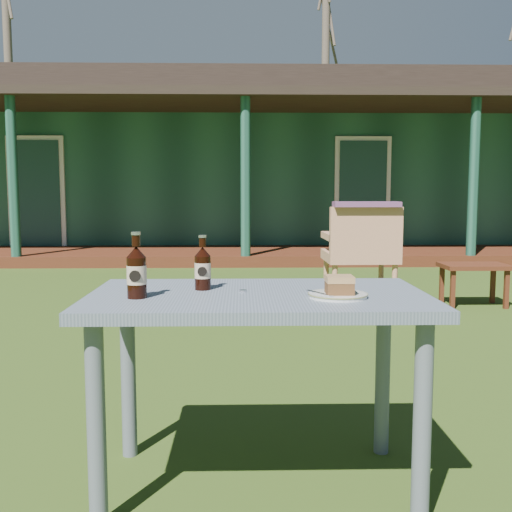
{
  "coord_description": "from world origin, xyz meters",
  "views": [
    {
      "loc": [
        -0.06,
        -3.71,
        1.08
      ],
      "look_at": [
        0.0,
        -1.3,
        0.82
      ],
      "focal_mm": 42.0,
      "sensor_mm": 36.0,
      "label": 1
    }
  ],
  "objects_px": {
    "plate": "(338,295)",
    "cola_bottle_near": "(203,268)",
    "armchair_left": "(361,248)",
    "cake_slice": "(339,285)",
    "cola_bottle_far": "(137,272)",
    "cafe_table": "(258,321)",
    "side_table": "(474,270)"
  },
  "relations": [
    {
      "from": "cola_bottle_far",
      "to": "armchair_left",
      "type": "distance_m",
      "value": 4.15
    },
    {
      "from": "cola_bottle_far",
      "to": "side_table",
      "type": "height_order",
      "value": "cola_bottle_far"
    },
    {
      "from": "cafe_table",
      "to": "cola_bottle_near",
      "type": "bearing_deg",
      "value": 159.03
    },
    {
      "from": "cake_slice",
      "to": "cola_bottle_near",
      "type": "bearing_deg",
      "value": 158.94
    },
    {
      "from": "cake_slice",
      "to": "cola_bottle_near",
      "type": "distance_m",
      "value": 0.51
    },
    {
      "from": "cafe_table",
      "to": "plate",
      "type": "bearing_deg",
      "value": -19.35
    },
    {
      "from": "cake_slice",
      "to": "cola_bottle_far",
      "type": "bearing_deg",
      "value": 178.8
    },
    {
      "from": "armchair_left",
      "to": "cake_slice",
      "type": "bearing_deg",
      "value": -102.49
    },
    {
      "from": "armchair_left",
      "to": "plate",
      "type": "bearing_deg",
      "value": -102.57
    },
    {
      "from": "cake_slice",
      "to": "cola_bottle_far",
      "type": "relative_size",
      "value": 0.41
    },
    {
      "from": "plate",
      "to": "cola_bottle_far",
      "type": "relative_size",
      "value": 0.9
    },
    {
      "from": "cola_bottle_far",
      "to": "cake_slice",
      "type": "bearing_deg",
      "value": -1.2
    },
    {
      "from": "cake_slice",
      "to": "side_table",
      "type": "bearing_deg",
      "value": 62.26
    },
    {
      "from": "armchair_left",
      "to": "side_table",
      "type": "relative_size",
      "value": 1.55
    },
    {
      "from": "cake_slice",
      "to": "armchair_left",
      "type": "relative_size",
      "value": 0.1
    },
    {
      "from": "cafe_table",
      "to": "plate",
      "type": "height_order",
      "value": "plate"
    },
    {
      "from": "cake_slice",
      "to": "cola_bottle_far",
      "type": "distance_m",
      "value": 0.69
    },
    {
      "from": "cafe_table",
      "to": "armchair_left",
      "type": "height_order",
      "value": "armchair_left"
    },
    {
      "from": "cafe_table",
      "to": "side_table",
      "type": "distance_m",
      "value": 4.04
    },
    {
      "from": "cafe_table",
      "to": "plate",
      "type": "distance_m",
      "value": 0.31
    },
    {
      "from": "plate",
      "to": "cola_bottle_far",
      "type": "xyz_separation_m",
      "value": [
        -0.68,
        0.0,
        0.08
      ]
    },
    {
      "from": "cake_slice",
      "to": "cola_bottle_far",
      "type": "height_order",
      "value": "cola_bottle_far"
    },
    {
      "from": "cola_bottle_near",
      "to": "armchair_left",
      "type": "relative_size",
      "value": 0.22
    },
    {
      "from": "plate",
      "to": "armchair_left",
      "type": "xyz_separation_m",
      "value": [
        0.86,
        3.84,
        -0.2
      ]
    },
    {
      "from": "cola_bottle_far",
      "to": "side_table",
      "type": "bearing_deg",
      "value": 54.12
    },
    {
      "from": "plate",
      "to": "cafe_table",
      "type": "bearing_deg",
      "value": 160.65
    },
    {
      "from": "cafe_table",
      "to": "side_table",
      "type": "height_order",
      "value": "cafe_table"
    },
    {
      "from": "cafe_table",
      "to": "cola_bottle_far",
      "type": "xyz_separation_m",
      "value": [
        -0.41,
        -0.09,
        0.19
      ]
    },
    {
      "from": "cake_slice",
      "to": "side_table",
      "type": "distance_m",
      "value": 4.01
    },
    {
      "from": "cafe_table",
      "to": "armchair_left",
      "type": "xyz_separation_m",
      "value": [
        1.13,
        3.75,
        -0.09
      ]
    },
    {
      "from": "cola_bottle_far",
      "to": "side_table",
      "type": "xyz_separation_m",
      "value": [
        2.54,
        3.52,
        -0.47
      ]
    },
    {
      "from": "plate",
      "to": "cola_bottle_near",
      "type": "distance_m",
      "value": 0.51
    }
  ]
}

